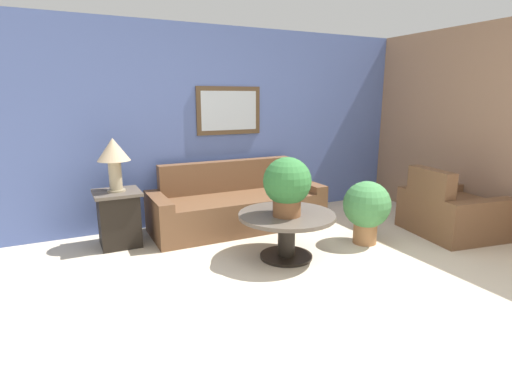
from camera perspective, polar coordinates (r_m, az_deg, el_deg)
ground_plane at (r=3.62m, az=14.39°, el=-14.78°), size 20.00×20.00×0.00m
wall_back at (r=5.62m, az=-3.83°, el=9.49°), size 7.47×0.09×2.60m
wall_right at (r=6.20m, az=26.48°, el=8.47°), size 0.06×4.77×2.60m
couch_main at (r=5.27m, az=-2.78°, el=-2.09°), size 2.24×0.86×0.85m
armchair at (r=5.57m, az=26.03°, el=-2.68°), size 1.07×1.15×0.85m
coffee_table at (r=4.25m, az=4.40°, el=-4.85°), size 1.03×1.03×0.49m
side_table at (r=4.88m, az=-19.00°, el=-3.51°), size 0.51×0.51×0.64m
table_lamp at (r=4.72m, az=-19.68°, el=5.06°), size 0.36×0.36×0.60m
potted_plant_on_table at (r=4.06m, az=4.47°, el=1.12°), size 0.49×0.49×0.61m
potted_plant_floor at (r=4.82m, az=15.52°, el=-2.16°), size 0.55×0.55×0.74m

